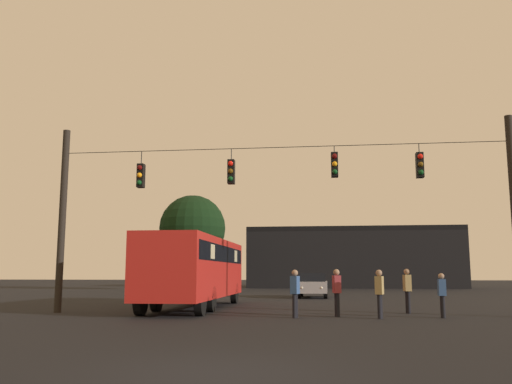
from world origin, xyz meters
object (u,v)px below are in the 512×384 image
object	(u,v)px
pedestrian_crossing_center	(295,291)
pedestrian_near_bus	(407,288)
tree_left_silhouette	(193,228)
pedestrian_trailing	(379,291)
pedestrian_crossing_left	(337,290)
city_bus	(196,265)
car_near_right	(313,285)
pedestrian_crossing_right	(442,293)

from	to	relation	value
pedestrian_crossing_center	pedestrian_near_bus	size ratio (longest dim) A/B	0.97
tree_left_silhouette	pedestrian_near_bus	bearing A→B (deg)	-60.32
pedestrian_near_bus	pedestrian_trailing	bearing A→B (deg)	-116.62
pedestrian_crossing_left	pedestrian_near_bus	world-z (taller)	pedestrian_near_bus
pedestrian_crossing_left	pedestrian_trailing	world-z (taller)	pedestrian_crossing_left
city_bus	pedestrian_near_bus	size ratio (longest dim) A/B	6.50
car_near_right	pedestrian_crossing_right	xyz separation A→B (m)	(4.74, -15.07, 0.06)
pedestrian_crossing_center	tree_left_silhouette	world-z (taller)	tree_left_silhouette
car_near_right	tree_left_silhouette	bearing A→B (deg)	130.05
car_near_right	pedestrian_near_bus	size ratio (longest dim) A/B	2.57
car_near_right	pedestrian_trailing	bearing A→B (deg)	-80.70
pedestrian_crossing_left	pedestrian_near_bus	distance (m)	3.34
car_near_right	pedestrian_crossing_center	distance (m)	15.62
pedestrian_trailing	tree_left_silhouette	bearing A→B (deg)	115.27
pedestrian_crossing_left	pedestrian_crossing_center	world-z (taller)	pedestrian_crossing_left
car_near_right	pedestrian_crossing_center	bearing A→B (deg)	-91.16
pedestrian_crossing_center	pedestrian_near_bus	world-z (taller)	pedestrian_near_bus
car_near_right	pedestrian_crossing_center	world-z (taller)	pedestrian_crossing_center
pedestrian_trailing	tree_left_silhouette	world-z (taller)	tree_left_silhouette
pedestrian_near_bus	pedestrian_trailing	xyz separation A→B (m)	(-1.32, -2.62, -0.03)
pedestrian_crossing_left	pedestrian_trailing	size ratio (longest dim) A/B	1.01
pedestrian_crossing_center	car_near_right	bearing A→B (deg)	88.84
pedestrian_crossing_left	pedestrian_crossing_right	xyz separation A→B (m)	(3.60, -0.14, -0.09)
pedestrian_near_bus	pedestrian_crossing_left	bearing A→B (deg)	-145.02
pedestrian_crossing_left	pedestrian_trailing	xyz separation A→B (m)	(1.42, -0.71, -0.02)
pedestrian_crossing_left	pedestrian_crossing_center	distance (m)	1.61
city_bus	pedestrian_crossing_center	bearing A→B (deg)	-44.71
city_bus	pedestrian_near_bus	bearing A→B (deg)	-12.45
city_bus	pedestrian_crossing_left	size ratio (longest dim) A/B	6.60
car_near_right	pedestrian_crossing_left	xyz separation A→B (m)	(1.14, -14.93, 0.15)
city_bus	pedestrian_trailing	xyz separation A→B (m)	(7.47, -4.56, -0.94)
pedestrian_crossing_right	pedestrian_near_bus	xyz separation A→B (m)	(-0.86, 2.05, 0.11)
pedestrian_crossing_right	tree_left_silhouette	bearing A→B (deg)	119.20
pedestrian_crossing_center	pedestrian_crossing_right	bearing A→B (deg)	6.26
pedestrian_crossing_center	pedestrian_trailing	size ratio (longest dim) A/B	1.00
pedestrian_crossing_right	pedestrian_trailing	distance (m)	2.25
pedestrian_crossing_right	tree_left_silhouette	distance (m)	32.58
city_bus	pedestrian_crossing_center	world-z (taller)	city_bus
car_near_right	pedestrian_trailing	distance (m)	15.85
pedestrian_trailing	tree_left_silhouette	xyz separation A→B (m)	(-13.56, 28.72, 4.59)
pedestrian_trailing	city_bus	bearing A→B (deg)	148.58
pedestrian_crossing_left	city_bus	bearing A→B (deg)	147.48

